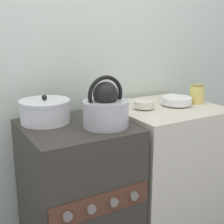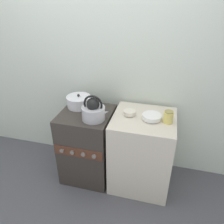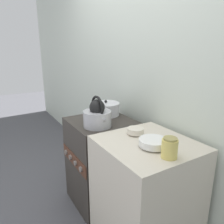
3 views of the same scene
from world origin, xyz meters
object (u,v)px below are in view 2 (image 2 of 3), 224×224
object	(u,v)px
cooking_pot	(79,101)
small_ceramic_bowl	(129,113)
stove	(88,145)
kettle	(94,111)
enamel_bowl	(152,117)
storage_jar	(168,117)

from	to	relation	value
cooking_pot	small_ceramic_bowl	bearing A→B (deg)	-7.74
stove	kettle	distance (m)	0.53
cooking_pot	kettle	bearing A→B (deg)	-41.54
stove	kettle	world-z (taller)	kettle
stove	small_ceramic_bowl	bearing A→B (deg)	5.25
cooking_pot	enamel_bowl	distance (m)	0.80
stove	cooking_pot	xyz separation A→B (m)	(-0.12, 0.12, 0.47)
kettle	storage_jar	distance (m)	0.71
enamel_bowl	small_ceramic_bowl	world-z (taller)	enamel_bowl
enamel_bowl	small_ceramic_bowl	size ratio (longest dim) A/B	1.54
enamel_bowl	small_ceramic_bowl	xyz separation A→B (m)	(-0.22, 0.03, -0.00)
cooking_pot	enamel_bowl	xyz separation A→B (m)	(0.80, -0.11, -0.01)
kettle	enamel_bowl	size ratio (longest dim) A/B	1.52
cooking_pot	enamel_bowl	world-z (taller)	cooking_pot
small_ceramic_bowl	storage_jar	size ratio (longest dim) A/B	0.99
kettle	storage_jar	size ratio (longest dim) A/B	2.32
enamel_bowl	cooking_pot	bearing A→B (deg)	172.31
storage_jar	cooking_pot	bearing A→B (deg)	172.63
cooking_pot	storage_jar	distance (m)	0.96
cooking_pot	stove	bearing A→B (deg)	-44.83
stove	storage_jar	distance (m)	0.96
stove	small_ceramic_bowl	distance (m)	0.64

